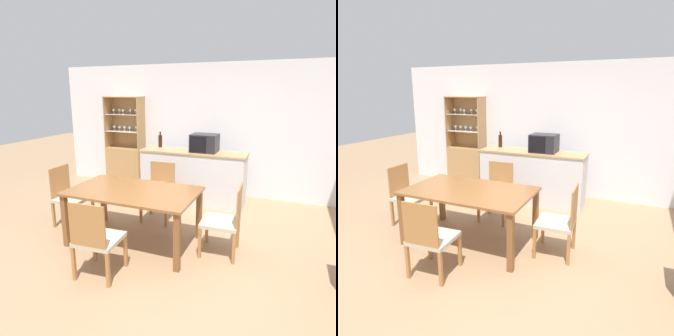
% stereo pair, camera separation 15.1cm
% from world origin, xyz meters
% --- Properties ---
extents(ground_plane, '(18.00, 18.00, 0.00)m').
position_xyz_m(ground_plane, '(0.00, 0.00, 0.00)').
color(ground_plane, '#A37F5B').
extents(wall_back, '(6.80, 0.06, 2.55)m').
position_xyz_m(wall_back, '(0.00, 2.63, 1.27)').
color(wall_back, silver).
rests_on(wall_back, ground_plane).
extents(kitchen_counter, '(1.93, 0.55, 0.96)m').
position_xyz_m(kitchen_counter, '(-0.19, 1.94, 0.48)').
color(kitchen_counter, silver).
rests_on(kitchen_counter, ground_plane).
extents(display_cabinet, '(0.81, 0.36, 1.91)m').
position_xyz_m(display_cabinet, '(-1.88, 2.43, 0.57)').
color(display_cabinet, tan).
rests_on(display_cabinet, ground_plane).
extents(dining_table, '(1.68, 1.00, 0.75)m').
position_xyz_m(dining_table, '(-0.44, 0.13, 0.65)').
color(dining_table, brown).
rests_on(dining_table, ground_plane).
extents(dining_chair_side_left_far, '(0.46, 0.46, 0.91)m').
position_xyz_m(dining_chair_side_left_far, '(-1.63, 0.28, 0.45)').
color(dining_chair_side_left_far, '#C1B299').
rests_on(dining_chair_side_left_far, ground_plane).
extents(dining_chair_head_near, '(0.48, 0.48, 0.91)m').
position_xyz_m(dining_chair_head_near, '(-0.44, -0.72, 0.45)').
color(dining_chair_head_near, '#C1B299').
rests_on(dining_chair_head_near, ground_plane).
extents(dining_chair_side_right_far, '(0.47, 0.47, 0.91)m').
position_xyz_m(dining_chair_side_right_far, '(0.75, 0.28, 0.45)').
color(dining_chair_side_right_far, '#C1B299').
rests_on(dining_chair_side_right_far, ground_plane).
extents(dining_chair_head_far, '(0.48, 0.48, 0.91)m').
position_xyz_m(dining_chair_head_far, '(-0.45, 0.98, 0.45)').
color(dining_chair_head_far, '#C1B299').
rests_on(dining_chair_head_far, ground_plane).
extents(microwave, '(0.46, 0.40, 0.32)m').
position_xyz_m(microwave, '(0.01, 1.95, 1.12)').
color(microwave, '#232328').
rests_on(microwave, kitchen_counter).
extents(wine_bottle, '(0.07, 0.07, 0.30)m').
position_xyz_m(wine_bottle, '(-0.91, 2.09, 1.09)').
color(wine_bottle, black).
rests_on(wine_bottle, kitchen_counter).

